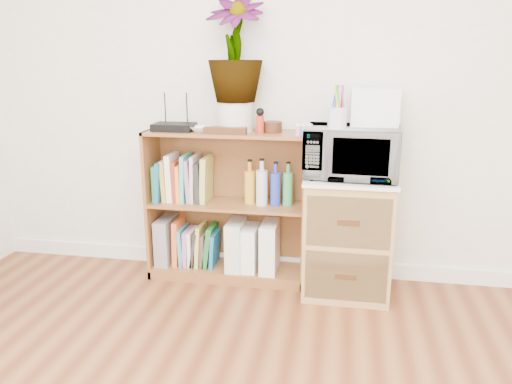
# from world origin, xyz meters

# --- Properties ---
(skirting_board) EXTENTS (4.00, 0.02, 0.10)m
(skirting_board) POSITION_xyz_m (0.00, 2.24, 0.05)
(skirting_board) COLOR white
(skirting_board) RESTS_ON ground
(bookshelf) EXTENTS (1.00, 0.30, 0.95)m
(bookshelf) POSITION_xyz_m (-0.35, 2.10, 0.47)
(bookshelf) COLOR brown
(bookshelf) RESTS_ON ground
(wicker_unit) EXTENTS (0.50, 0.45, 0.70)m
(wicker_unit) POSITION_xyz_m (0.40, 2.02, 0.35)
(wicker_unit) COLOR #9E7542
(wicker_unit) RESTS_ON ground
(microwave) EXTENTS (0.54, 0.38, 0.29)m
(microwave) POSITION_xyz_m (0.40, 2.02, 0.86)
(microwave) COLOR silver
(microwave) RESTS_ON wicker_unit
(pen_cup) EXTENTS (0.10, 0.10, 0.11)m
(pen_cup) POSITION_xyz_m (0.31, 1.95, 1.07)
(pen_cup) COLOR silver
(pen_cup) RESTS_ON microwave
(small_appliance) EXTENTS (0.26, 0.22, 0.21)m
(small_appliance) POSITION_xyz_m (0.52, 2.11, 1.11)
(small_appliance) COLOR white
(small_appliance) RESTS_ON microwave
(router) EXTENTS (0.25, 0.17, 0.04)m
(router) POSITION_xyz_m (-0.67, 2.08, 0.97)
(router) COLOR black
(router) RESTS_ON bookshelf
(white_bowl) EXTENTS (0.13, 0.13, 0.03)m
(white_bowl) POSITION_xyz_m (-0.50, 2.07, 0.97)
(white_bowl) COLOR white
(white_bowl) RESTS_ON bookshelf
(plant_pot) EXTENTS (0.21, 0.21, 0.18)m
(plant_pot) POSITION_xyz_m (-0.30, 2.12, 1.04)
(plant_pot) COLOR silver
(plant_pot) RESTS_ON bookshelf
(potted_plant) EXTENTS (0.34, 0.34, 0.60)m
(potted_plant) POSITION_xyz_m (-0.30, 2.12, 1.43)
(potted_plant) COLOR #39712D
(potted_plant) RESTS_ON plant_pot
(trinket_box) EXTENTS (0.25, 0.06, 0.04)m
(trinket_box) POSITION_xyz_m (-0.33, 2.00, 0.97)
(trinket_box) COLOR #3D1D10
(trinket_box) RESTS_ON bookshelf
(kokeshi_doll) EXTENTS (0.05, 0.05, 0.10)m
(kokeshi_doll) POSITION_xyz_m (-0.14, 2.06, 1.00)
(kokeshi_doll) COLOR red
(kokeshi_doll) RESTS_ON bookshelf
(wooden_bowl) EXTENTS (0.11, 0.11, 0.07)m
(wooden_bowl) POSITION_xyz_m (-0.07, 2.11, 0.98)
(wooden_bowl) COLOR #37190F
(wooden_bowl) RESTS_ON bookshelf
(paint_jars) EXTENTS (0.11, 0.04, 0.06)m
(paint_jars) POSITION_xyz_m (0.13, 2.01, 0.98)
(paint_jars) COLOR pink
(paint_jars) RESTS_ON bookshelf
(file_box) EXTENTS (0.09, 0.24, 0.30)m
(file_box) POSITION_xyz_m (-0.77, 2.10, 0.22)
(file_box) COLOR gray
(file_box) RESTS_ON bookshelf
(magazine_holder_left) EXTENTS (0.10, 0.25, 0.31)m
(magazine_holder_left) POSITION_xyz_m (-0.30, 2.09, 0.23)
(magazine_holder_left) COLOR silver
(magazine_holder_left) RESTS_ON bookshelf
(magazine_holder_mid) EXTENTS (0.09, 0.22, 0.28)m
(magazine_holder_mid) POSITION_xyz_m (-0.20, 2.09, 0.21)
(magazine_holder_mid) COLOR white
(magazine_holder_mid) RESTS_ON bookshelf
(magazine_holder_right) EXTENTS (0.10, 0.25, 0.32)m
(magazine_holder_right) POSITION_xyz_m (-0.08, 2.09, 0.23)
(magazine_holder_right) COLOR white
(magazine_holder_right) RESTS_ON bookshelf
(cookbooks) EXTENTS (0.35, 0.20, 0.30)m
(cookbooks) POSITION_xyz_m (-0.64, 2.10, 0.64)
(cookbooks) COLOR #217D47
(cookbooks) RESTS_ON bookshelf
(liquor_bottles) EXTENTS (0.30, 0.07, 0.28)m
(liquor_bottles) POSITION_xyz_m (-0.10, 2.10, 0.63)
(liquor_bottles) COLOR gold
(liquor_bottles) RESTS_ON bookshelf
(lower_books) EXTENTS (0.28, 0.19, 0.30)m
(lower_books) POSITION_xyz_m (-0.57, 2.10, 0.20)
(lower_books) COLOR orange
(lower_books) RESTS_ON bookshelf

